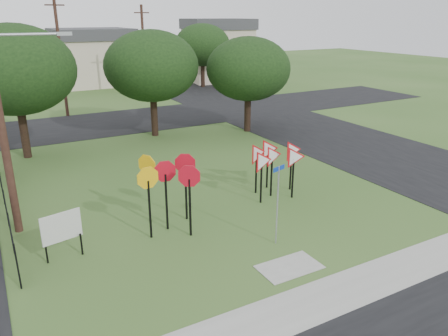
# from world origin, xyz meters

# --- Properties ---
(ground) EXTENTS (140.00, 140.00, 0.00)m
(ground) POSITION_xyz_m (0.00, 0.00, 0.00)
(ground) COLOR #315520
(sidewalk) EXTENTS (30.00, 1.60, 0.02)m
(sidewalk) POSITION_xyz_m (0.00, -4.20, 0.01)
(sidewalk) COLOR gray
(sidewalk) RESTS_ON ground
(planting_strip) EXTENTS (30.00, 0.80, 0.02)m
(planting_strip) POSITION_xyz_m (0.00, -5.40, 0.01)
(planting_strip) COLOR #315520
(planting_strip) RESTS_ON ground
(street_right) EXTENTS (8.00, 50.00, 0.02)m
(street_right) POSITION_xyz_m (12.00, 10.00, 0.01)
(street_right) COLOR black
(street_right) RESTS_ON ground
(street_far) EXTENTS (60.00, 8.00, 0.02)m
(street_far) POSITION_xyz_m (0.00, 20.00, 0.01)
(street_far) COLOR black
(street_far) RESTS_ON ground
(curb_pad) EXTENTS (2.00, 1.20, 0.02)m
(curb_pad) POSITION_xyz_m (0.00, -2.40, 0.01)
(curb_pad) COLOR gray
(curb_pad) RESTS_ON ground
(street_name_sign) EXTENTS (0.57, 0.20, 2.87)m
(street_name_sign) POSITION_xyz_m (0.53, -0.90, 1.66)
(street_name_sign) COLOR #9DA1A6
(street_name_sign) RESTS_ON ground
(stop_sign_cluster) EXTENTS (2.54, 2.48, 2.72)m
(stop_sign_cluster) POSITION_xyz_m (-2.31, 2.01, 2.00)
(stop_sign_cluster) COLOR black
(stop_sign_cluster) RESTS_ON ground
(yield_sign_cluster) EXTENTS (3.07, 1.70, 2.39)m
(yield_sign_cluster) POSITION_xyz_m (3.01, 2.83, 1.76)
(yield_sign_cluster) COLOR black
(yield_sign_cluster) RESTS_ON ground
(info_board) EXTENTS (1.30, 0.33, 1.65)m
(info_board) POSITION_xyz_m (-6.15, 1.63, 1.09)
(info_board) COLOR black
(info_board) RESTS_ON ground
(far_pole_a) EXTENTS (1.40, 0.24, 9.00)m
(far_pole_a) POSITION_xyz_m (-2.00, 24.00, 4.60)
(far_pole_a) COLOR #43291F
(far_pole_a) RESTS_ON ground
(far_pole_b) EXTENTS (1.40, 0.24, 8.50)m
(far_pole_b) POSITION_xyz_m (6.00, 28.00, 4.35)
(far_pole_b) COLOR #43291F
(far_pole_b) RESTS_ON ground
(fence_run) EXTENTS (0.05, 11.55, 1.50)m
(fence_run) POSITION_xyz_m (-7.60, 6.25, 0.78)
(fence_run) COLOR black
(fence_run) RESTS_ON ground
(house_mid) EXTENTS (8.40, 8.40, 6.20)m
(house_mid) POSITION_xyz_m (4.00, 40.00, 3.15)
(house_mid) COLOR beige
(house_mid) RESTS_ON ground
(house_right) EXTENTS (8.30, 8.30, 7.20)m
(house_right) POSITION_xyz_m (18.00, 36.00, 3.65)
(house_right) COLOR beige
(house_right) RESTS_ON ground
(tree_near_left) EXTENTS (6.40, 6.40, 7.27)m
(tree_near_left) POSITION_xyz_m (-6.00, 14.00, 4.86)
(tree_near_left) COLOR black
(tree_near_left) RESTS_ON ground
(tree_near_mid) EXTENTS (6.00, 6.00, 6.80)m
(tree_near_mid) POSITION_xyz_m (2.00, 15.00, 4.54)
(tree_near_mid) COLOR black
(tree_near_mid) RESTS_ON ground
(tree_near_right) EXTENTS (5.60, 5.60, 6.33)m
(tree_near_right) POSITION_xyz_m (8.00, 13.00, 4.22)
(tree_near_right) COLOR black
(tree_near_right) RESTS_ON ground
(tree_far_right) EXTENTS (6.00, 6.00, 6.80)m
(tree_far_right) POSITION_xyz_m (14.00, 32.00, 4.54)
(tree_far_right) COLOR black
(tree_far_right) RESTS_ON ground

